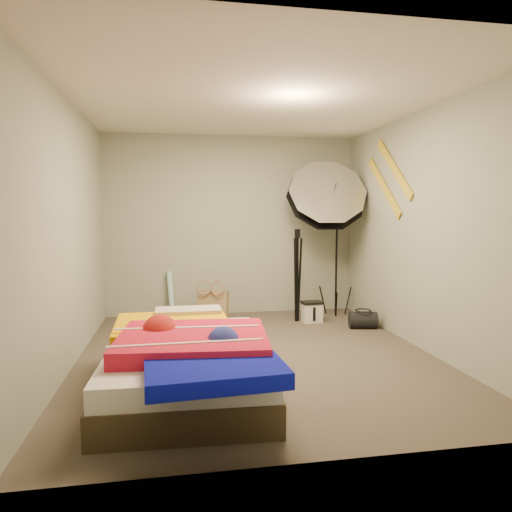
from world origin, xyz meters
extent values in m
plane|color=brown|center=(0.00, 0.00, 0.00)|extent=(4.00, 4.00, 0.00)
plane|color=silver|center=(0.00, 0.00, 2.50)|extent=(4.00, 4.00, 0.00)
plane|color=gray|center=(0.00, 2.00, 1.25)|extent=(3.50, 0.00, 3.50)
plane|color=gray|center=(0.00, -2.00, 1.25)|extent=(3.50, 0.00, 3.50)
plane|color=gray|center=(-1.75, 0.00, 1.25)|extent=(0.00, 4.00, 4.00)
plane|color=gray|center=(1.75, 0.00, 1.25)|extent=(0.00, 4.00, 4.00)
cube|color=tan|center=(-0.32, 1.55, 0.20)|extent=(0.44, 0.33, 0.42)
cylinder|color=#69C3E3|center=(-0.86, 1.90, 0.31)|extent=(0.14, 0.19, 0.63)
cube|color=silver|center=(0.97, 1.27, 0.13)|extent=(0.26, 0.19, 0.25)
cylinder|color=black|center=(1.50, 0.84, 0.10)|extent=(0.37, 0.27, 0.21)
cube|color=gold|center=(1.73, 0.60, 1.95)|extent=(0.02, 0.91, 0.78)
cube|color=gold|center=(1.73, 0.85, 1.75)|extent=(0.02, 0.91, 0.78)
cube|color=#463624|center=(-0.70, -0.83, 0.12)|extent=(1.30, 1.81, 0.23)
cube|color=silver|center=(-0.70, -0.83, 0.31)|extent=(1.27, 1.78, 0.16)
cube|color=#E7AC00|center=(-0.82, -0.42, 0.42)|extent=(1.00, 0.88, 0.12)
cube|color=red|center=(-0.66, -0.96, 0.44)|extent=(1.19, 1.03, 0.14)
cube|color=#0A11AE|center=(-0.55, -1.50, 0.42)|extent=(0.93, 0.77, 0.11)
cube|color=#C88B9E|center=(-0.68, -0.08, 0.46)|extent=(0.62, 0.28, 0.12)
cylinder|color=black|center=(1.43, 1.64, 0.87)|extent=(0.04, 0.04, 1.74)
cube|color=black|center=(1.43, 1.64, 1.68)|extent=(0.08, 0.08, 0.11)
cone|color=white|center=(1.22, 1.54, 1.63)|extent=(1.39, 1.08, 1.28)
cylinder|color=black|center=(0.78, 1.35, 0.55)|extent=(0.05, 0.05, 1.11)
cube|color=black|center=(0.78, 1.35, 1.16)|extent=(0.09, 0.09, 0.11)
camera|label=1|loc=(-0.78, -4.41, 1.44)|focal=32.00mm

